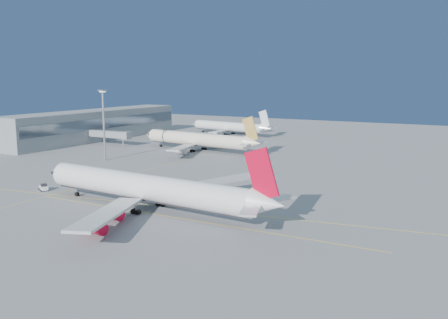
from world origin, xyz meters
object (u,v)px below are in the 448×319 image
at_px(airliner_virgin, 150,188).
at_px(pushback_tug, 44,187).
at_px(airliner_third, 230,127).
at_px(airliner_etihad, 199,140).
at_px(light_mast, 104,119).

bearing_deg(airliner_virgin, pushback_tug, -179.09).
xyz_separation_m(airliner_virgin, airliner_third, (-58.24, 148.72, -0.91)).
height_order(airliner_etihad, airliner_third, airliner_etihad).
relative_size(pushback_tug, light_mast, 0.15).
height_order(pushback_tug, light_mast, light_mast).
relative_size(airliner_etihad, light_mast, 2.33).
xyz_separation_m(airliner_virgin, light_mast, (-59.63, 49.98, 10.50)).
xyz_separation_m(airliner_etihad, pushback_tug, (1.56, -86.00, -4.05)).
bearing_deg(airliner_third, light_mast, -81.15).
bearing_deg(airliner_third, pushback_tug, -72.99).
bearing_deg(airliner_third, airliner_etihad, -64.30).
xyz_separation_m(airliner_virgin, pushback_tug, (-39.34, 2.41, -4.46)).
xyz_separation_m(airliner_virgin, airliner_etihad, (-40.89, 88.41, -0.40)).
bearing_deg(airliner_virgin, light_mast, 144.44).
bearing_deg(airliner_virgin, airliner_third, 115.80).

